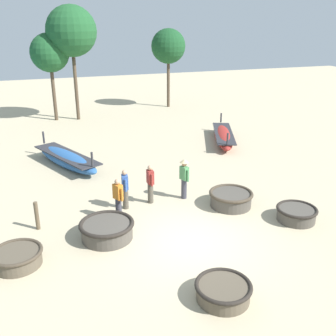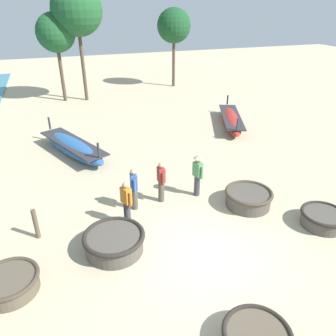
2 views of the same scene
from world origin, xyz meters
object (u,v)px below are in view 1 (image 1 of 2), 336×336
(long_boat_green_hull, at_px, (224,136))
(fisherman_crouching, at_px, (118,198))
(fisherman_hauling, at_px, (125,188))
(coracle_far_right, at_px, (223,291))
(long_boat_white_hull, at_px, (67,159))
(fisherman_with_hat, at_px, (150,183))
(fisherman_standing_left, at_px, (184,176))
(tree_tall_back, at_px, (168,47))
(tree_left_mid, at_px, (50,53))
(coracle_front_left, at_px, (296,213))
(coracle_center, at_px, (107,229))
(coracle_weathered, at_px, (231,198))
(tree_rightmost, at_px, (71,31))
(mooring_post_mid_beach, at_px, (37,216))
(coracle_upturned, at_px, (17,257))

(long_boat_green_hull, xyz_separation_m, fisherman_crouching, (-7.93, -7.29, 0.49))
(fisherman_hauling, bearing_deg, coracle_far_right, -79.38)
(long_boat_white_hull, distance_m, fisherman_with_hat, 5.94)
(fisherman_standing_left, distance_m, fisherman_crouching, 3.00)
(long_boat_green_hull, height_order, tree_tall_back, tree_tall_back)
(long_boat_white_hull, height_order, tree_tall_back, tree_tall_back)
(coracle_far_right, xyz_separation_m, tree_left_mid, (-2.42, 21.25, 4.36))
(coracle_front_left, relative_size, fisherman_crouching, 0.93)
(coracle_front_left, distance_m, fisherman_with_hat, 5.51)
(long_boat_green_hull, relative_size, fisherman_crouching, 3.21)
(coracle_far_right, distance_m, fisherman_hauling, 6.05)
(coracle_center, bearing_deg, tree_left_mid, 90.69)
(coracle_weathered, distance_m, tree_tall_back, 19.05)
(fisherman_hauling, height_order, fisherman_standing_left, fisherman_standing_left)
(tree_left_mid, bearing_deg, coracle_weathered, -72.57)
(coracle_far_right, distance_m, long_boat_green_hull, 13.98)
(coracle_front_left, relative_size, fisherman_with_hat, 0.93)
(long_boat_green_hull, bearing_deg, tree_rightmost, 130.62)
(long_boat_white_hull, xyz_separation_m, tree_left_mid, (0.29, 9.88, 4.24))
(mooring_post_mid_beach, bearing_deg, coracle_weathered, -5.04)
(fisherman_hauling, distance_m, fisherman_crouching, 0.89)
(fisherman_hauling, height_order, tree_tall_back, tree_tall_back)
(coracle_upturned, bearing_deg, coracle_weathered, 10.09)
(coracle_upturned, xyz_separation_m, long_boat_green_hull, (11.37, 9.06, 0.08))
(coracle_far_right, xyz_separation_m, coracle_upturned, (-5.00, 3.38, 0.01))
(coracle_upturned, height_order, coracle_weathered, coracle_weathered)
(fisherman_hauling, relative_size, fisherman_crouching, 1.00)
(coracle_front_left, xyz_separation_m, tree_left_mid, (-6.84, 18.32, 4.34))
(tree_tall_back, bearing_deg, coracle_front_left, -96.43)
(coracle_weathered, height_order, tree_left_mid, tree_left_mid)
(tree_left_mid, bearing_deg, coracle_far_right, -83.50)
(tree_tall_back, bearing_deg, fisherman_standing_left, -107.60)
(fisherman_crouching, bearing_deg, coracle_upturned, -152.84)
(coracle_front_left, distance_m, fisherman_standing_left, 4.43)
(coracle_upturned, height_order, fisherman_with_hat, fisherman_with_hat)
(fisherman_standing_left, bearing_deg, fisherman_with_hat, 177.60)
(coracle_far_right, bearing_deg, tree_rightmost, 92.48)
(long_boat_white_hull, bearing_deg, tree_tall_back, 50.81)
(tree_left_mid, bearing_deg, long_boat_green_hull, -45.05)
(long_boat_white_hull, bearing_deg, fisherman_with_hat, -63.51)
(long_boat_green_hull, relative_size, tree_left_mid, 0.85)
(coracle_center, height_order, fisherman_standing_left, fisherman_standing_left)
(coracle_far_right, bearing_deg, coracle_front_left, 33.56)
(fisherman_with_hat, bearing_deg, tree_left_mid, 98.80)
(coracle_far_right, relative_size, long_boat_green_hull, 0.30)
(coracle_weathered, distance_m, tree_rightmost, 17.52)
(long_boat_white_hull, xyz_separation_m, fisherman_crouching, (1.16, -6.23, 0.47))
(coracle_weathered, distance_m, long_boat_white_hull, 8.58)
(coracle_upturned, distance_m, coracle_center, 2.85)
(coracle_front_left, distance_m, tree_rightmost, 19.62)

